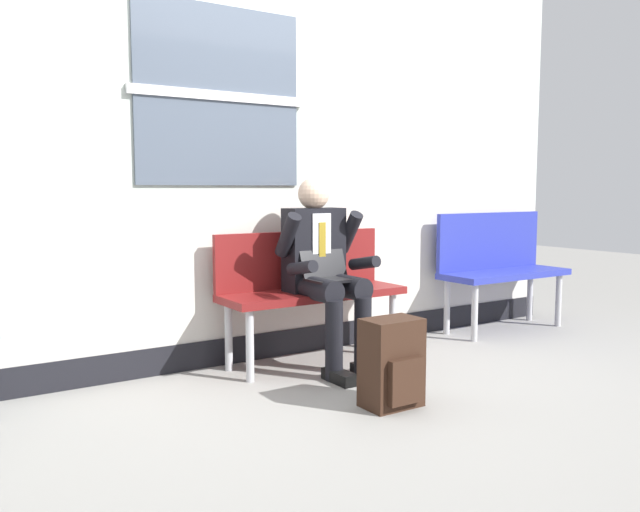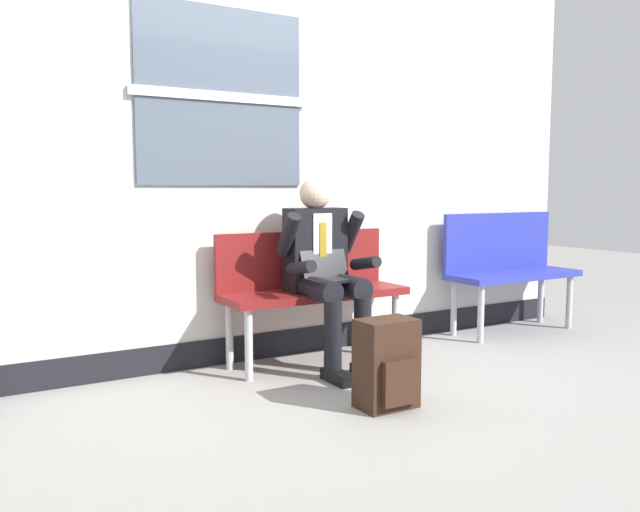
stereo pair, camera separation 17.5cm
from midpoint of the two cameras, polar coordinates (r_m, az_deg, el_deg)
ground_plane at (r=4.17m, az=0.61°, el=-10.43°), size 18.00×18.00×0.00m
station_wall at (r=4.54m, az=-3.45°, el=10.97°), size 5.53×0.17×3.17m
bench_with_person at (r=4.41m, az=0.26°, el=-2.42°), size 1.28×0.42×0.88m
bench_empty at (r=5.61m, az=16.92°, el=-0.57°), size 1.18×0.42×0.97m
person_seated at (r=4.22m, az=1.63°, el=-0.96°), size 0.57×0.70×1.25m
backpack at (r=3.56m, az=7.33°, el=-9.42°), size 0.31×0.25×0.48m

